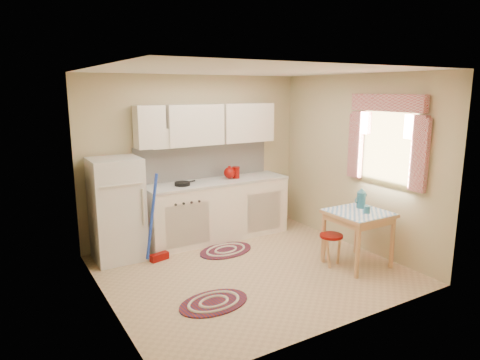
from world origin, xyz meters
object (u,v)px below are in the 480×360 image
at_px(fridge, 117,209).
at_px(table, 357,238).
at_px(stool, 331,250).
at_px(base_cabinets, 217,211).

xyz_separation_m(fridge, table, (2.65, -1.82, -0.34)).
distance_m(fridge, table, 3.23).
relative_size(table, stool, 1.71).
distance_m(fridge, base_cabinets, 1.58).
height_order(base_cabinets, table, base_cabinets).
relative_size(fridge, table, 1.94).
bearing_deg(base_cabinets, stool, -65.19).
xyz_separation_m(fridge, stool, (2.34, -1.65, -0.49)).
bearing_deg(table, base_cabinets, 120.48).
bearing_deg(base_cabinets, table, -59.52).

